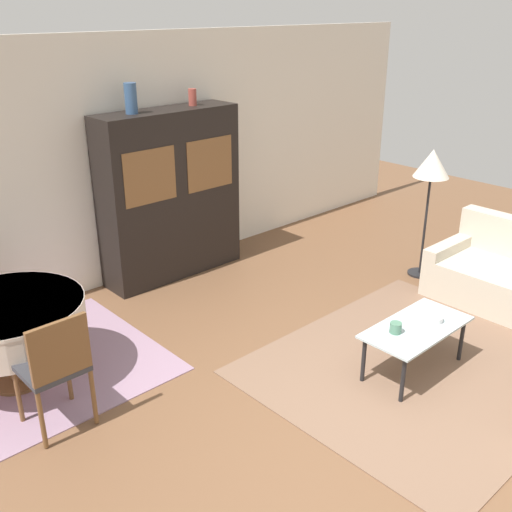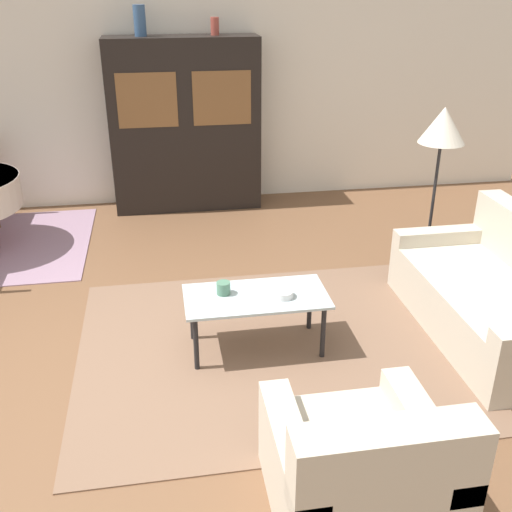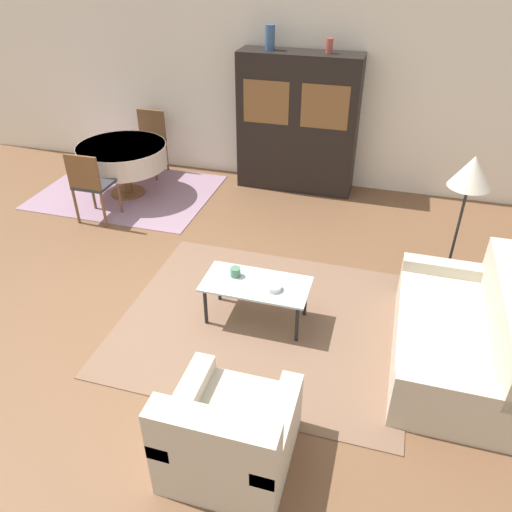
{
  "view_description": "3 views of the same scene",
  "coord_description": "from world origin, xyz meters",
  "px_view_note": "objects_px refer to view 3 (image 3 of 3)",
  "views": [
    {
      "loc": [
        -3.03,
        -2.08,
        2.96
      ],
      "look_at": [
        0.2,
        1.4,
        0.95
      ],
      "focal_mm": 42.0,
      "sensor_mm": 36.0,
      "label": 1
    },
    {
      "loc": [
        0.37,
        -3.42,
        2.49
      ],
      "look_at": [
        0.98,
        0.24,
        0.75
      ],
      "focal_mm": 42.0,
      "sensor_mm": 36.0,
      "label": 2
    },
    {
      "loc": [
        2.03,
        -3.41,
        3.24
      ],
      "look_at": [
        0.98,
        0.24,
        0.75
      ],
      "focal_mm": 35.0,
      "sensor_mm": 36.0,
      "label": 3
    }
  ],
  "objects_px": {
    "dining_chair_far": "(149,138)",
    "vase_tall": "(270,37)",
    "armchair": "(228,436)",
    "bowl": "(273,287)",
    "cup": "(235,272)",
    "couch": "(459,338)",
    "coffee_table": "(256,287)",
    "display_cabinet": "(297,124)",
    "dining_chair_near": "(91,182)",
    "dining_table": "(122,156)",
    "vase_short": "(329,46)",
    "floor_lamp": "(471,178)"
  },
  "relations": [
    {
      "from": "armchair",
      "to": "cup",
      "type": "xyz_separation_m",
      "value": [
        -0.48,
        1.64,
        0.19
      ]
    },
    {
      "from": "bowl",
      "to": "armchair",
      "type": "bearing_deg",
      "value": -87.26
    },
    {
      "from": "dining_chair_near",
      "to": "cup",
      "type": "xyz_separation_m",
      "value": [
        2.35,
        -1.29,
        -0.07
      ]
    },
    {
      "from": "coffee_table",
      "to": "dining_chair_near",
      "type": "height_order",
      "value": "dining_chair_near"
    },
    {
      "from": "armchair",
      "to": "couch",
      "type": "bearing_deg",
      "value": 43.32
    },
    {
      "from": "vase_short",
      "to": "couch",
      "type": "bearing_deg",
      "value": -60.94
    },
    {
      "from": "floor_lamp",
      "to": "cup",
      "type": "relative_size",
      "value": 15.16
    },
    {
      "from": "coffee_table",
      "to": "vase_short",
      "type": "xyz_separation_m",
      "value": [
        0.08,
        3.11,
        1.61
      ]
    },
    {
      "from": "dining_table",
      "to": "dining_chair_far",
      "type": "distance_m",
      "value": 0.83
    },
    {
      "from": "couch",
      "to": "coffee_table",
      "type": "relative_size",
      "value": 1.72
    },
    {
      "from": "cup",
      "to": "floor_lamp",
      "type": "bearing_deg",
      "value": 26.96
    },
    {
      "from": "bowl",
      "to": "floor_lamp",
      "type": "bearing_deg",
      "value": 35.22
    },
    {
      "from": "display_cabinet",
      "to": "dining_chair_near",
      "type": "relative_size",
      "value": 2.02
    },
    {
      "from": "dining_table",
      "to": "vase_tall",
      "type": "bearing_deg",
      "value": 26.43
    },
    {
      "from": "floor_lamp",
      "to": "vase_tall",
      "type": "relative_size",
      "value": 4.84
    },
    {
      "from": "dining_table",
      "to": "bowl",
      "type": "relative_size",
      "value": 8.38
    },
    {
      "from": "dining_chair_far",
      "to": "floor_lamp",
      "type": "distance_m",
      "value": 4.83
    },
    {
      "from": "cup",
      "to": "vase_tall",
      "type": "xyz_separation_m",
      "value": [
        -0.48,
        3.05,
        1.58
      ]
    },
    {
      "from": "couch",
      "to": "dining_table",
      "type": "distance_m",
      "value": 4.98
    },
    {
      "from": "armchair",
      "to": "display_cabinet",
      "type": "height_order",
      "value": "display_cabinet"
    },
    {
      "from": "cup",
      "to": "vase_short",
      "type": "distance_m",
      "value": 3.42
    },
    {
      "from": "dining_chair_far",
      "to": "armchair",
      "type": "bearing_deg",
      "value": 121.65
    },
    {
      "from": "dining_chair_far",
      "to": "dining_chair_near",
      "type": "bearing_deg",
      "value": 90.0
    },
    {
      "from": "dining_chair_far",
      "to": "vase_tall",
      "type": "height_order",
      "value": "vase_tall"
    },
    {
      "from": "display_cabinet",
      "to": "coffee_table",
      "type": "bearing_deg",
      "value": -84.67
    },
    {
      "from": "couch",
      "to": "floor_lamp",
      "type": "height_order",
      "value": "floor_lamp"
    },
    {
      "from": "cup",
      "to": "vase_tall",
      "type": "distance_m",
      "value": 3.47
    },
    {
      "from": "dining_table",
      "to": "dining_chair_far",
      "type": "height_order",
      "value": "dining_chair_far"
    },
    {
      "from": "dining_chair_far",
      "to": "cup",
      "type": "height_order",
      "value": "dining_chair_far"
    },
    {
      "from": "dining_table",
      "to": "cup",
      "type": "height_order",
      "value": "dining_table"
    },
    {
      "from": "dining_chair_near",
      "to": "vase_tall",
      "type": "height_order",
      "value": "vase_tall"
    },
    {
      "from": "display_cabinet",
      "to": "floor_lamp",
      "type": "relative_size",
      "value": 1.28
    },
    {
      "from": "armchair",
      "to": "bowl",
      "type": "xyz_separation_m",
      "value": [
        -0.07,
        1.53,
        0.17
      ]
    },
    {
      "from": "coffee_table",
      "to": "bowl",
      "type": "relative_size",
      "value": 6.89
    },
    {
      "from": "dining_chair_near",
      "to": "floor_lamp",
      "type": "distance_m",
      "value": 4.44
    },
    {
      "from": "bowl",
      "to": "vase_tall",
      "type": "distance_m",
      "value": 3.65
    },
    {
      "from": "display_cabinet",
      "to": "floor_lamp",
      "type": "bearing_deg",
      "value": -44.1
    },
    {
      "from": "couch",
      "to": "coffee_table",
      "type": "height_order",
      "value": "couch"
    },
    {
      "from": "couch",
      "to": "dining_chair_near",
      "type": "distance_m",
      "value": 4.66
    },
    {
      "from": "dining_table",
      "to": "couch",
      "type": "bearing_deg",
      "value": -27.06
    },
    {
      "from": "armchair",
      "to": "coffee_table",
      "type": "distance_m",
      "value": 1.6
    },
    {
      "from": "display_cabinet",
      "to": "vase_tall",
      "type": "relative_size",
      "value": 6.19
    },
    {
      "from": "couch",
      "to": "vase_short",
      "type": "distance_m",
      "value": 4.03
    },
    {
      "from": "bowl",
      "to": "vase_short",
      "type": "relative_size",
      "value": 0.81
    },
    {
      "from": "armchair",
      "to": "cup",
      "type": "height_order",
      "value": "armchair"
    },
    {
      "from": "dining_chair_near",
      "to": "dining_table",
      "type": "bearing_deg",
      "value": 90.0
    },
    {
      "from": "couch",
      "to": "dining_chair_near",
      "type": "relative_size",
      "value": 1.85
    },
    {
      "from": "armchair",
      "to": "floor_lamp",
      "type": "distance_m",
      "value": 3.23
    },
    {
      "from": "couch",
      "to": "coffee_table",
      "type": "bearing_deg",
      "value": 87.6
    },
    {
      "from": "armchair",
      "to": "display_cabinet",
      "type": "xyz_separation_m",
      "value": [
        -0.55,
        4.69,
        0.66
      ]
    }
  ]
}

